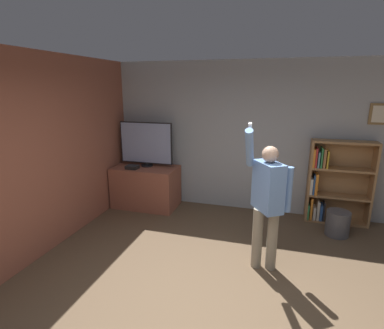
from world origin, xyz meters
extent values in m
plane|color=brown|center=(0.00, 0.00, 0.00)|extent=(14.00, 14.00, 0.00)
cube|color=#9EA3A8|center=(0.00, 3.02, 1.35)|extent=(6.88, 0.06, 2.70)
cube|color=olive|center=(2.08, 2.97, 1.83)|extent=(0.37, 0.02, 0.33)
cube|color=beige|center=(2.08, 2.96, 1.83)|extent=(0.29, 0.01, 0.26)
cube|color=#93513D|center=(-2.47, 1.49, 1.35)|extent=(0.06, 4.59, 2.70)
cube|color=#93513D|center=(-1.82, 2.57, 0.39)|extent=(1.19, 0.69, 0.78)
cylinder|color=black|center=(-1.82, 2.65, 0.79)|extent=(0.22, 0.22, 0.03)
cylinder|color=black|center=(-1.82, 2.65, 0.83)|extent=(0.06, 0.06, 0.05)
cube|color=black|center=(-1.82, 2.65, 1.22)|extent=(1.02, 0.04, 0.77)
cube|color=#8C9EC6|center=(-1.82, 2.63, 1.22)|extent=(0.99, 0.01, 0.74)
cube|color=black|center=(-2.00, 2.40, 0.81)|extent=(0.22, 0.18, 0.06)
cube|color=#997047|center=(1.10, 2.83, 0.70)|extent=(0.04, 0.28, 1.40)
cube|color=#997047|center=(2.06, 2.83, 0.70)|extent=(0.04, 0.28, 1.40)
cube|color=#997047|center=(1.58, 2.96, 0.70)|extent=(0.99, 0.01, 1.40)
cube|color=#997047|center=(1.58, 2.83, 0.02)|extent=(0.92, 0.28, 0.04)
cube|color=#997047|center=(1.58, 2.83, 0.47)|extent=(0.92, 0.28, 0.04)
cube|color=#997047|center=(1.58, 2.83, 0.94)|extent=(0.92, 0.28, 0.04)
cube|color=#997047|center=(1.58, 2.83, 1.39)|extent=(0.92, 0.28, 0.04)
cube|color=#338447|center=(1.13, 2.81, 0.15)|extent=(0.03, 0.25, 0.27)
cube|color=orange|center=(1.18, 2.79, 0.22)|extent=(0.04, 0.22, 0.40)
cube|color=beige|center=(1.23, 2.79, 0.14)|extent=(0.04, 0.21, 0.24)
cube|color=beige|center=(1.29, 2.79, 0.19)|extent=(0.04, 0.21, 0.34)
cube|color=#2D569E|center=(1.33, 2.80, 0.16)|extent=(0.04, 0.23, 0.29)
cube|color=#232328|center=(1.38, 2.80, 0.18)|extent=(0.02, 0.23, 0.32)
cube|color=beige|center=(1.14, 2.80, 0.62)|extent=(0.04, 0.23, 0.27)
cube|color=#2D569E|center=(1.18, 2.81, 0.65)|extent=(0.02, 0.24, 0.33)
cube|color=orange|center=(1.21, 2.79, 0.66)|extent=(0.04, 0.21, 0.36)
cube|color=orange|center=(1.13, 2.80, 1.11)|extent=(0.03, 0.23, 0.31)
cube|color=red|center=(1.17, 2.80, 1.11)|extent=(0.03, 0.23, 0.32)
cube|color=#5B8E99|center=(1.21, 2.80, 1.08)|extent=(0.03, 0.24, 0.26)
cube|color=#338447|center=(1.25, 2.81, 1.12)|extent=(0.02, 0.24, 0.33)
cube|color=#99663D|center=(1.29, 2.80, 1.11)|extent=(0.04, 0.23, 0.31)
cube|color=gold|center=(1.34, 2.80, 1.10)|extent=(0.02, 0.23, 0.29)
cylinder|color=gray|center=(0.39, 1.12, 0.40)|extent=(0.13, 0.13, 0.79)
cylinder|color=gray|center=(0.57, 1.12, 0.40)|extent=(0.13, 0.13, 0.79)
cube|color=#6B93D1|center=(0.48, 1.12, 1.09)|extent=(0.41, 0.46, 0.59)
sphere|color=tan|center=(0.48, 1.12, 1.48)|extent=(0.19, 0.19, 0.19)
cylinder|color=#6B93D1|center=(0.71, 1.12, 1.07)|extent=(0.09, 0.09, 0.55)
cylinder|color=#6B93D1|center=(0.25, 1.01, 1.57)|extent=(0.09, 0.39, 0.50)
cube|color=white|center=(0.25, 0.95, 1.80)|extent=(0.04, 0.09, 0.14)
cylinder|color=#4C4C51|center=(1.53, 2.32, 0.19)|extent=(0.35, 0.35, 0.39)
camera|label=1|loc=(0.56, -2.39, 2.25)|focal=28.00mm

